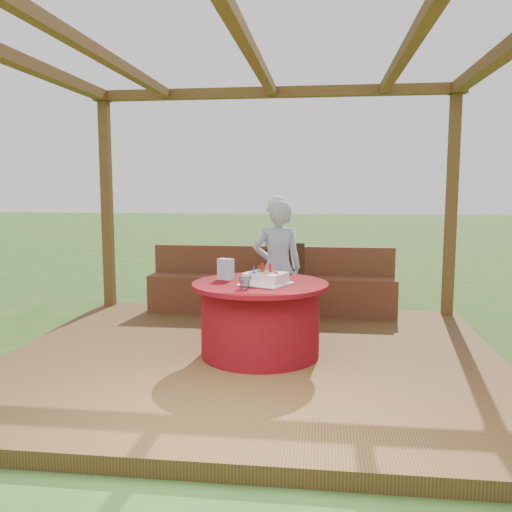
% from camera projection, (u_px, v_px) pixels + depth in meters
% --- Properties ---
extents(ground, '(60.00, 60.00, 0.00)m').
position_uv_depth(ground, '(253.00, 367.00, 5.00)').
color(ground, '#2A4D19').
rests_on(ground, ground).
extents(deck, '(4.50, 4.00, 0.12)m').
position_uv_depth(deck, '(253.00, 360.00, 4.99)').
color(deck, brown).
rests_on(deck, ground).
extents(pergola, '(4.50, 4.00, 2.72)m').
position_uv_depth(pergola, '(252.00, 99.00, 4.70)').
color(pergola, brown).
rests_on(pergola, deck).
extents(bench, '(3.00, 0.42, 0.80)m').
position_uv_depth(bench, '(271.00, 291.00, 6.64)').
color(bench, brown).
rests_on(bench, deck).
extents(table, '(1.23, 1.23, 0.67)m').
position_uv_depth(table, '(260.00, 318.00, 4.92)').
color(table, maroon).
rests_on(table, deck).
extents(chair, '(0.53, 0.53, 0.90)m').
position_uv_depth(chair, '(282.00, 278.00, 6.10)').
color(chair, '#321D10').
rests_on(chair, deck).
extents(elderly_woman, '(0.58, 0.46, 1.45)m').
position_uv_depth(elderly_woman, '(277.00, 266.00, 5.55)').
color(elderly_woman, '#8EB4D2').
rests_on(elderly_woman, deck).
extents(birthday_cake, '(0.50, 0.50, 0.18)m').
position_uv_depth(birthday_cake, '(266.00, 278.00, 4.81)').
color(birthday_cake, white).
rests_on(birthday_cake, table).
extents(gift_bag, '(0.16, 0.12, 0.20)m').
position_uv_depth(gift_bag, '(226.00, 269.00, 5.04)').
color(gift_bag, '#EB98D7').
rests_on(gift_bag, table).
extents(drinking_glass, '(0.14, 0.14, 0.10)m').
position_uv_depth(drinking_glass, '(245.00, 282.00, 4.59)').
color(drinking_glass, white).
rests_on(drinking_glass, table).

